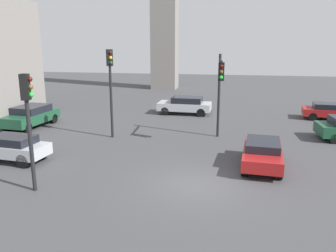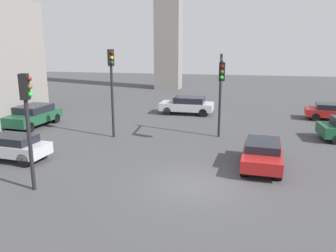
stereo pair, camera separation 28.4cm
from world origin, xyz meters
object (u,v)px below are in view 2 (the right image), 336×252
(traffic_light_1, at_px, (221,82))
(traffic_light_2, at_px, (27,110))
(car_6, at_px, (11,146))
(car_3, at_px, (187,105))
(traffic_light_0, at_px, (112,77))
(car_5, at_px, (336,111))
(car_1, at_px, (262,153))
(car_0, at_px, (33,115))

(traffic_light_1, bearing_deg, traffic_light_2, -43.51)
(car_6, bearing_deg, car_3, -112.37)
(traffic_light_0, distance_m, car_3, 9.38)
(car_5, bearing_deg, traffic_light_1, -131.41)
(traffic_light_0, xyz_separation_m, traffic_light_1, (6.67, 0.21, -0.18))
(traffic_light_1, distance_m, car_6, 11.98)
(traffic_light_2, height_order, car_3, traffic_light_2)
(car_1, distance_m, car_5, 13.38)
(car_0, xyz_separation_m, car_5, (21.89, 6.35, -0.11))
(traffic_light_2, bearing_deg, car_6, 120.70)
(car_3, distance_m, car_6, 15.17)
(car_0, height_order, car_5, car_0)
(traffic_light_1, bearing_deg, car_6, -65.91)
(car_1, distance_m, car_6, 12.62)
(traffic_light_0, height_order, traffic_light_1, traffic_light_0)
(traffic_light_0, distance_m, car_1, 10.21)
(car_3, bearing_deg, car_6, 63.42)
(car_0, xyz_separation_m, car_1, (15.61, -5.48, -0.09))
(traffic_light_0, relative_size, car_0, 1.20)
(traffic_light_0, height_order, car_1, traffic_light_0)
(traffic_light_1, height_order, car_5, traffic_light_1)
(traffic_light_1, xyz_separation_m, car_6, (-10.27, -5.44, -2.91))
(car_0, xyz_separation_m, car_6, (3.07, -6.87, -0.07))
(car_0, relative_size, car_1, 1.12)
(car_6, bearing_deg, car_1, -167.70)
(traffic_light_1, distance_m, car_1, 5.49)
(traffic_light_2, bearing_deg, car_1, 10.61)
(car_6, bearing_deg, traffic_light_1, -146.13)
(traffic_light_1, bearing_deg, car_3, -162.58)
(traffic_light_0, relative_size, car_1, 1.34)
(traffic_light_1, distance_m, car_0, 13.71)
(traffic_light_0, xyz_separation_m, car_3, (3.59, 8.12, -3.04))
(car_0, bearing_deg, car_6, 29.64)
(car_3, relative_size, car_6, 1.09)
(traffic_light_0, xyz_separation_m, car_1, (8.94, -3.84, -3.11))
(car_0, bearing_deg, traffic_light_2, 37.66)
(traffic_light_0, xyz_separation_m, car_5, (15.21, 7.99, -3.12))
(car_1, height_order, car_5, car_1)
(traffic_light_2, bearing_deg, car_5, 31.18)
(car_3, bearing_deg, car_0, 34.00)
(traffic_light_1, height_order, traffic_light_2, traffic_light_1)
(traffic_light_0, height_order, car_3, traffic_light_0)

